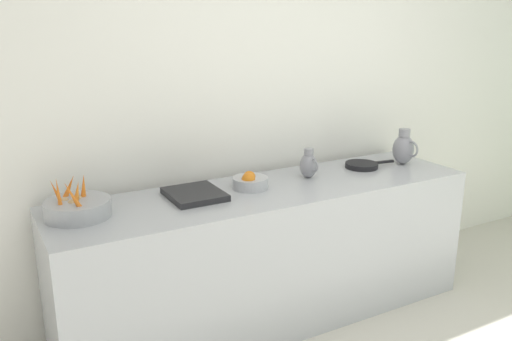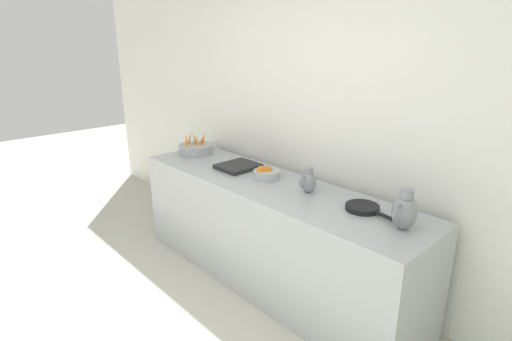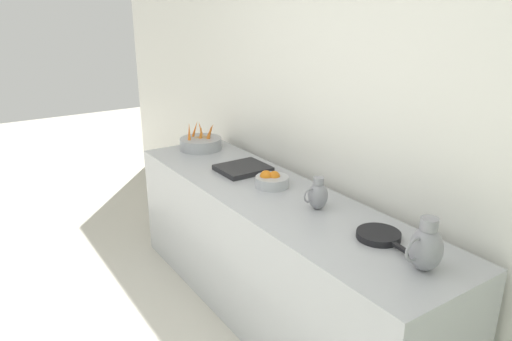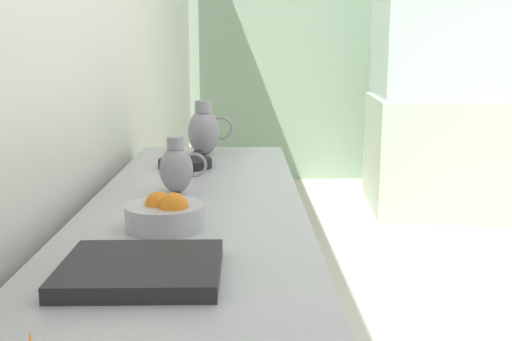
{
  "view_description": "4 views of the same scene",
  "coord_description": "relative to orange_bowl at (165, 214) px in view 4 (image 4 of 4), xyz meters",
  "views": [
    {
      "loc": [
        1.14,
        -1.85,
        1.86
      ],
      "look_at": [
        -1.48,
        -0.4,
        1.01
      ],
      "focal_mm": 36.97,
      "sensor_mm": 36.0,
      "label": 1
    },
    {
      "loc": [
        0.62,
        1.84,
        1.97
      ],
      "look_at": [
        -1.42,
        -0.38,
        0.98
      ],
      "focal_mm": 28.28,
      "sensor_mm": 36.0,
      "label": 2
    },
    {
      "loc": [
        0.14,
        1.97,
        2.01
      ],
      "look_at": [
        -1.41,
        -0.37,
        1.02
      ],
      "focal_mm": 33.55,
      "sensor_mm": 36.0,
      "label": 3
    },
    {
      "loc": [
        -1.34,
        -2.0,
        1.35
      ],
      "look_at": [
        -1.3,
        -0.24,
        1.01
      ],
      "focal_mm": 42.27,
      "sensor_mm": 36.0,
      "label": 4
    }
  ],
  "objects": [
    {
      "name": "counter_sink_basin",
      "position": [
        -0.01,
        -0.36,
        -0.02
      ],
      "size": [
        0.34,
        0.3,
        0.04
      ],
      "primitive_type": "cube",
      "color": "#232326",
      "rests_on": "prep_counter"
    },
    {
      "name": "metal_pitcher_tall",
      "position": [
        0.03,
        1.22,
        0.07
      ],
      "size": [
        0.21,
        0.15,
        0.25
      ],
      "color": "gray",
      "rests_on": "prep_counter"
    },
    {
      "name": "metal_pitcher_short",
      "position": [
        -0.02,
        0.44,
        0.05
      ],
      "size": [
        0.16,
        0.11,
        0.19
      ],
      "color": "gray",
      "rests_on": "prep_counter"
    },
    {
      "name": "glass_block_booth",
      "position": [
        2.1,
        3.54,
        0.26
      ],
      "size": [
        1.73,
        1.47,
        2.38
      ],
      "color": "#B7C6AD",
      "rests_on": "ground_plane"
    },
    {
      "name": "orange_bowl",
      "position": [
        0.0,
        0.0,
        0.0
      ],
      "size": [
        0.22,
        0.22,
        0.11
      ],
      "color": "#ADAFB5",
      "rests_on": "prep_counter"
    },
    {
      "name": "tile_wall_left",
      "position": [
        -0.4,
        0.61,
        0.58
      ],
      "size": [
        0.1,
        7.83,
        3.0
      ],
      "primitive_type": "cube",
      "color": "white",
      "rests_on": "ground_plane"
    },
    {
      "name": "skillet_on_counter",
      "position": [
        -0.03,
        0.9,
        -0.02
      ],
      "size": [
        0.23,
        0.37,
        0.03
      ],
      "color": "black",
      "rests_on": "prep_counter"
    }
  ]
}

